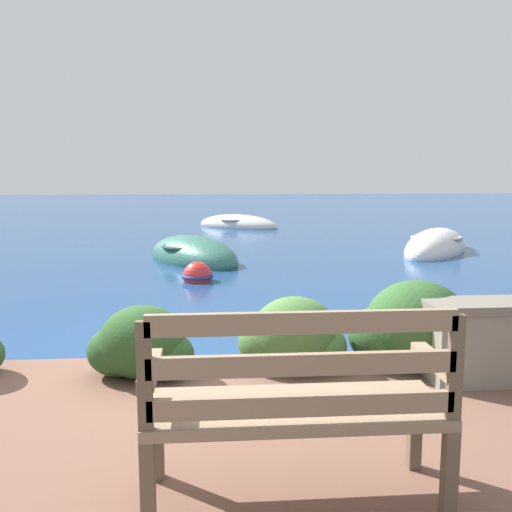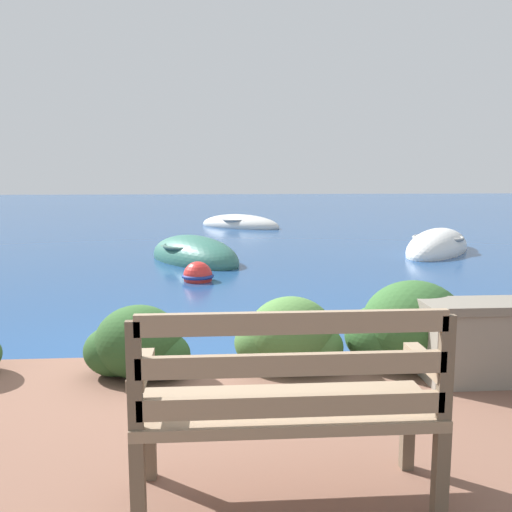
{
  "view_description": "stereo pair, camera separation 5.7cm",
  "coord_description": "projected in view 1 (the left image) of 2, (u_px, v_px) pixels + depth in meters",
  "views": [
    {
      "loc": [
        0.14,
        -4.5,
        1.7
      ],
      "look_at": [
        0.78,
        3.5,
        0.52
      ],
      "focal_mm": 40.0,
      "sensor_mm": 36.0,
      "label": 1
    },
    {
      "loc": [
        0.2,
        -4.5,
        1.7
      ],
      "look_at": [
        0.78,
        3.5,
        0.52
      ],
      "focal_mm": 40.0,
      "sensor_mm": 36.0,
      "label": 2
    }
  ],
  "objects": [
    {
      "name": "rowboat_far",
      "position": [
        238.0,
        225.0,
        17.74
      ],
      "size": [
        2.91,
        2.61,
        0.69
      ],
      "rotation": [
        0.0,
        0.0,
        5.63
      ],
      "color": "silver",
      "rests_on": "ground_plane"
    },
    {
      "name": "hedge_clump_far_right",
      "position": [
        414.0,
        329.0,
        4.35
      ],
      "size": [
        0.98,
        0.71,
        0.67
      ],
      "color": "#2D5628",
      "rests_on": "patio_terrace"
    },
    {
      "name": "rowboat_nearest",
      "position": [
        193.0,
        257.0,
        10.97
      ],
      "size": [
        2.35,
        2.84,
        0.86
      ],
      "rotation": [
        0.0,
        0.0,
        2.11
      ],
      "color": "#336B5B",
      "rests_on": "ground_plane"
    },
    {
      "name": "hedge_clump_right",
      "position": [
        293.0,
        338.0,
        4.3
      ],
      "size": [
        0.82,
        0.59,
        0.56
      ],
      "color": "#426B33",
      "rests_on": "patio_terrace"
    },
    {
      "name": "rowboat_mid",
      "position": [
        436.0,
        249.0,
        12.19
      ],
      "size": [
        2.6,
        3.07,
        0.89
      ],
      "rotation": [
        0.0,
        0.0,
        0.96
      ],
      "color": "silver",
      "rests_on": "ground_plane"
    },
    {
      "name": "hedge_clump_centre",
      "position": [
        141.0,
        346.0,
        4.12
      ],
      "size": [
        0.78,
        0.56,
        0.53
      ],
      "color": "#284C23",
      "rests_on": "patio_terrace"
    },
    {
      "name": "ground_plane",
      "position": [
        195.0,
        381.0,
        4.67
      ],
      "size": [
        80.0,
        80.0,
        0.0
      ],
      "color": "navy"
    },
    {
      "name": "mooring_buoy",
      "position": [
        197.0,
        276.0,
        8.95
      ],
      "size": [
        0.51,
        0.51,
        0.46
      ],
      "color": "red",
      "rests_on": "ground_plane"
    },
    {
      "name": "park_bench",
      "position": [
        297.0,
        401.0,
        2.5
      ],
      "size": [
        1.35,
        0.48,
        0.93
      ],
      "rotation": [
        0.0,
        0.0,
        0.07
      ],
      "color": "brown",
      "rests_on": "patio_terrace"
    }
  ]
}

